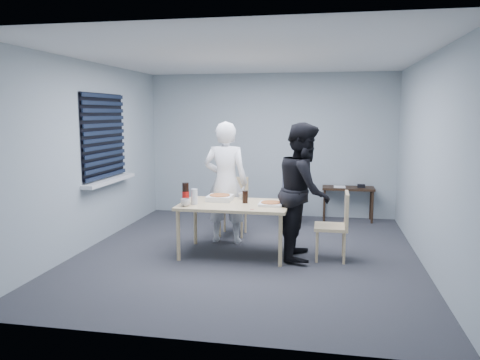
% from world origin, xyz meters
% --- Properties ---
extents(room, '(5.00, 5.00, 5.00)m').
position_xyz_m(room, '(-2.20, 0.40, 1.44)').
color(room, '#2C2D31').
rests_on(room, ground).
extents(dining_table, '(1.43, 0.91, 0.70)m').
position_xyz_m(dining_table, '(-0.16, -0.07, 0.64)').
color(dining_table, '#D4AF86').
rests_on(dining_table, ground).
extents(chair_far, '(0.42, 0.42, 0.89)m').
position_xyz_m(chair_far, '(-0.39, 1.01, 0.51)').
color(chair_far, '#D4AF86').
rests_on(chair_far, ground).
extents(chair_right, '(0.42, 0.42, 0.89)m').
position_xyz_m(chair_right, '(1.19, -0.05, 0.51)').
color(chair_right, '#D4AF86').
rests_on(chair_right, ground).
extents(person_white, '(0.65, 0.42, 1.77)m').
position_xyz_m(person_white, '(-0.41, 0.53, 0.89)').
color(person_white, white).
rests_on(person_white, ground).
extents(person_black, '(0.47, 0.86, 1.77)m').
position_xyz_m(person_black, '(0.75, -0.00, 0.89)').
color(person_black, black).
rests_on(person_black, ground).
extents(side_table, '(0.89, 0.40, 0.60)m').
position_xyz_m(side_table, '(1.41, 2.28, 0.52)').
color(side_table, black).
rests_on(side_table, ground).
extents(stool, '(0.40, 0.40, 0.55)m').
position_xyz_m(stool, '(0.44, 1.75, 0.44)').
color(stool, black).
rests_on(stool, ground).
extents(backpack, '(0.28, 0.21, 0.39)m').
position_xyz_m(backpack, '(0.44, 1.73, 0.74)').
color(backpack, slate).
rests_on(backpack, stool).
extents(pizza_box_a, '(0.33, 0.33, 0.08)m').
position_xyz_m(pizza_box_a, '(-0.40, 0.10, 0.74)').
color(pizza_box_a, white).
rests_on(pizza_box_a, dining_table).
extents(pizza_box_b, '(0.30, 0.30, 0.04)m').
position_xyz_m(pizza_box_b, '(0.33, -0.09, 0.72)').
color(pizza_box_b, white).
rests_on(pizza_box_b, dining_table).
extents(mug_a, '(0.17, 0.17, 0.10)m').
position_xyz_m(mug_a, '(-0.75, -0.36, 0.75)').
color(mug_a, silver).
rests_on(mug_a, dining_table).
extents(mug_b, '(0.10, 0.10, 0.09)m').
position_xyz_m(mug_b, '(-0.12, 0.25, 0.74)').
color(mug_b, silver).
rests_on(mug_b, dining_table).
extents(cola_glass, '(0.10, 0.10, 0.17)m').
position_xyz_m(cola_glass, '(-0.03, -0.00, 0.78)').
color(cola_glass, black).
rests_on(cola_glass, dining_table).
extents(soda_bottle, '(0.09, 0.09, 0.29)m').
position_xyz_m(soda_bottle, '(-0.78, -0.24, 0.84)').
color(soda_bottle, black).
rests_on(soda_bottle, dining_table).
extents(plastic_cups, '(0.10, 0.10, 0.20)m').
position_xyz_m(plastic_cups, '(-0.67, -0.21, 0.80)').
color(plastic_cups, silver).
rests_on(plastic_cups, dining_table).
extents(rubber_band, '(0.05, 0.05, 0.00)m').
position_xyz_m(rubber_band, '(0.13, -0.41, 0.70)').
color(rubber_band, red).
rests_on(rubber_band, dining_table).
extents(papers, '(0.21, 0.28, 0.00)m').
position_xyz_m(papers, '(1.26, 2.28, 0.60)').
color(papers, white).
rests_on(papers, side_table).
extents(black_box, '(0.15, 0.12, 0.06)m').
position_xyz_m(black_box, '(1.63, 2.27, 0.62)').
color(black_box, black).
rests_on(black_box, side_table).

